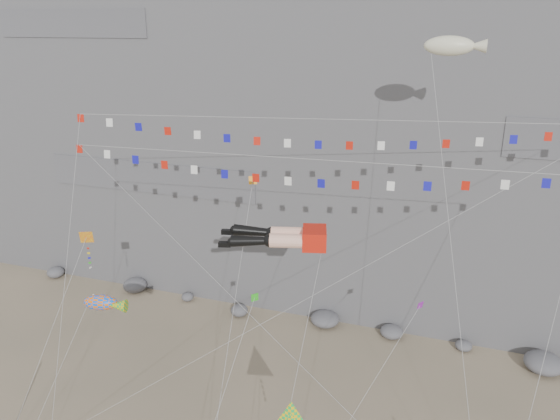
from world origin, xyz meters
name	(u,v)px	position (x,y,z in m)	size (l,w,h in m)	color
cliff	(370,34)	(0.00, 32.00, 25.00)	(80.00, 28.00, 50.00)	slate
talus_boulders	(325,319)	(0.00, 17.00, 0.60)	(60.00, 3.00, 1.20)	slate
legs_kite	(285,237)	(0.32, 4.69, 13.26)	(6.94, 14.06, 18.43)	red
flag_banner_upper	(334,120)	(2.34, 8.48, 20.16)	(33.46, 15.31, 27.98)	red
flag_banner_lower	(305,159)	(1.35, 5.44, 18.19)	(31.14, 9.01, 23.49)	red
harlequin_kite	(86,238)	(-12.87, 2.24, 12.39)	(3.22, 8.30, 14.58)	red
fish_windsock	(101,303)	(-11.36, 1.07, 8.41)	(4.75, 6.47, 10.36)	orange
blimp_windsock	(449,47)	(8.84, 10.49, 24.62)	(6.83, 13.37, 28.07)	beige
small_kite_a	(252,185)	(-3.09, 7.76, 15.54)	(2.75, 13.85, 20.62)	orange
small_kite_b	(418,310)	(8.73, 5.25, 9.40)	(6.13, 10.54, 14.87)	purple
small_kite_c	(253,302)	(-0.47, 1.28, 10.32)	(1.97, 8.70, 13.32)	green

